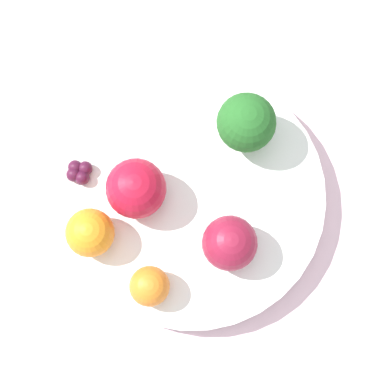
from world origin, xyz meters
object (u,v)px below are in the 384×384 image
at_px(bowl, 192,197).
at_px(broccoli, 246,123).
at_px(apple_green, 136,189).
at_px(orange_back, 150,286).
at_px(grape_cluster, 79,172).
at_px(apple_red, 230,243).
at_px(orange_front, 90,233).

height_order(bowl, broccoli, broccoli).
relative_size(bowl, apple_green, 4.59).
distance_m(orange_back, grape_cluster, 0.13).
bearing_deg(orange_back, bowl, -63.65).
height_order(broccoli, apple_red, broccoli).
bearing_deg(orange_front, grape_cluster, -26.49).
bearing_deg(apple_red, orange_front, 45.28).
relative_size(broccoli, apple_green, 1.15).
distance_m(apple_green, orange_back, 0.09).
bearing_deg(apple_red, broccoli, -48.55).
bearing_deg(apple_green, orange_back, 148.07).
xyz_separation_m(orange_front, orange_back, (-0.07, -0.01, -0.00)).
bearing_deg(orange_front, orange_back, -171.61).
xyz_separation_m(orange_front, grape_cluster, (0.06, -0.03, -0.02)).
bearing_deg(apple_green, bowl, -129.54).
bearing_deg(apple_red, bowl, -6.30).
bearing_deg(apple_green, orange_front, 93.58).
distance_m(broccoli, orange_front, 0.18).
xyz_separation_m(bowl, apple_green, (0.03, 0.04, 0.04)).
height_order(bowl, orange_back, orange_back).
height_order(bowl, apple_green, apple_green).
bearing_deg(orange_front, apple_red, -134.72).
xyz_separation_m(apple_red, apple_green, (0.10, 0.03, 0.00)).
xyz_separation_m(apple_green, orange_back, (-0.08, 0.05, -0.01)).
relative_size(apple_green, orange_front, 1.24).
relative_size(bowl, grape_cluster, 9.74).
distance_m(orange_front, grape_cluster, 0.07).
xyz_separation_m(bowl, orange_front, (0.03, 0.10, 0.04)).
xyz_separation_m(apple_green, orange_front, (-0.00, 0.06, -0.01)).
height_order(broccoli, apple_green, broccoli).
bearing_deg(broccoli, orange_back, 108.93).
distance_m(bowl, apple_green, 0.07).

